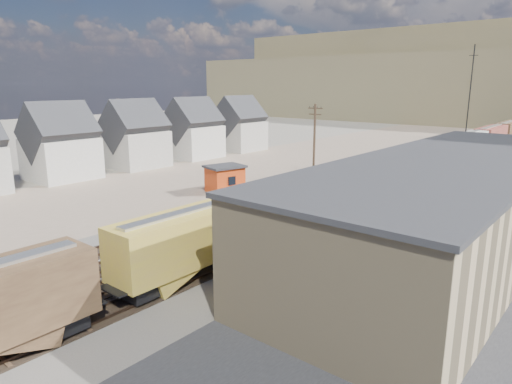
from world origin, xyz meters
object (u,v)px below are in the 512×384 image
Objects in this scene: utility_pole_north at (314,139)px; maintenance_shed at (225,178)px; freight_train at (416,162)px; parked_car_red at (370,341)px.

utility_pole_north is 15.16m from maintenance_shed.
freight_train is 41.82m from parked_car_red.
utility_pole_north reaches higher than maintenance_shed.
freight_train is 28.00× the size of parked_car_red.
freight_train is at bearing 107.45° from parked_car_red.
utility_pole_north reaches higher than parked_car_red.
utility_pole_north is (-12.30, -5.10, 2.50)m from freight_train.
freight_train is at bearing 22.50° from utility_pole_north.
parked_car_red is at bearing -53.60° from utility_pole_north.
maintenance_shed is 35.14m from parked_car_red.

